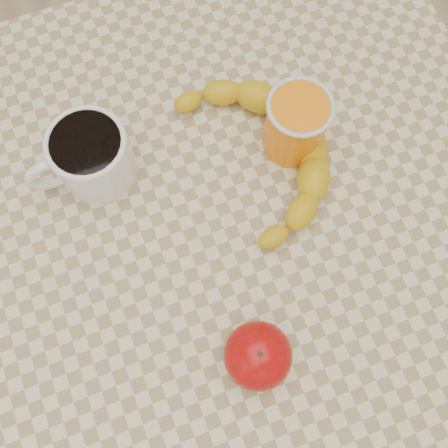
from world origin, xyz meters
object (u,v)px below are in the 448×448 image
object	(u,v)px
coffee_mug	(90,156)
orange_juice_glass	(296,124)
apple	(258,356)
table	(224,246)
banana	(262,154)

from	to	relation	value
coffee_mug	orange_juice_glass	bearing A→B (deg)	-11.40
orange_juice_glass	apple	xyz separation A→B (m)	(-0.14, -0.24, -0.01)
table	banana	xyz separation A→B (m)	(0.08, 0.07, 0.11)
table	banana	bearing A→B (deg)	42.17
coffee_mug	table	bearing A→B (deg)	-46.48
banana	table	bearing A→B (deg)	-137.29
table	coffee_mug	bearing A→B (deg)	133.52
table	banana	size ratio (longest dim) A/B	2.81
coffee_mug	apple	size ratio (longest dim) A/B	1.37
coffee_mug	apple	distance (m)	0.30
apple	orange_juice_glass	bearing A→B (deg)	58.82
table	coffee_mug	size ratio (longest dim) A/B	5.85
table	banana	distance (m)	0.15
coffee_mug	apple	bearing A→B (deg)	-70.16
banana	orange_juice_glass	bearing A→B (deg)	13.44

